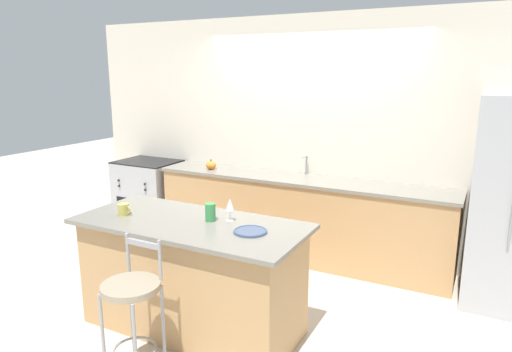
% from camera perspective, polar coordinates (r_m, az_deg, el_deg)
% --- Properties ---
extents(ground_plane, '(18.00, 18.00, 0.00)m').
position_cam_1_polar(ground_plane, '(5.07, 3.75, -11.31)').
color(ground_plane, beige).
extents(wall_back, '(6.00, 0.07, 2.70)m').
position_cam_1_polar(wall_back, '(5.27, 6.78, 4.87)').
color(wall_back, beige).
rests_on(wall_back, ground_plane).
extents(back_counter, '(3.37, 0.62, 0.94)m').
position_cam_1_polar(back_counter, '(5.20, 5.37, -5.17)').
color(back_counter, tan).
rests_on(back_counter, ground_plane).
extents(sink_faucet, '(0.02, 0.13, 0.22)m').
position_cam_1_polar(sink_faucet, '(5.22, 6.28, 1.72)').
color(sink_faucet, '#ADAFB5').
rests_on(sink_faucet, back_counter).
extents(kitchen_island, '(1.87, 0.84, 0.92)m').
position_cam_1_polar(kitchen_island, '(3.83, -8.02, -12.17)').
color(kitchen_island, tan).
rests_on(kitchen_island, ground_plane).
extents(oven_range, '(0.78, 0.64, 0.93)m').
position_cam_1_polar(oven_range, '(6.26, -13.20, -2.37)').
color(oven_range, '#ADAFB5').
rests_on(oven_range, ground_plane).
extents(bar_stool_near, '(0.40, 0.40, 0.99)m').
position_cam_1_polar(bar_stool_near, '(3.30, -15.19, -14.90)').
color(bar_stool_near, '#99999E').
rests_on(bar_stool_near, ground_plane).
extents(dinner_plate, '(0.25, 0.25, 0.02)m').
position_cam_1_polar(dinner_plate, '(3.39, -0.71, -6.90)').
color(dinner_plate, '#425170').
rests_on(dinner_plate, kitchen_island).
extents(wine_glass, '(0.07, 0.07, 0.19)m').
position_cam_1_polar(wine_glass, '(3.61, -3.29, -3.63)').
color(wine_glass, white).
rests_on(wine_glass, kitchen_island).
extents(coffee_mug, '(0.12, 0.09, 0.09)m').
position_cam_1_polar(coffee_mug, '(3.92, -16.21, -4.03)').
color(coffee_mug, '#C1B251').
rests_on(coffee_mug, kitchen_island).
extents(tumbler_cup, '(0.08, 0.08, 0.14)m').
position_cam_1_polar(tumbler_cup, '(3.63, -5.72, -4.52)').
color(tumbler_cup, '#3D934C').
rests_on(tumbler_cup, kitchen_island).
extents(pumpkin_decoration, '(0.12, 0.12, 0.12)m').
position_cam_1_polar(pumpkin_decoration, '(5.49, -5.65, 1.35)').
color(pumpkin_decoration, orange).
rests_on(pumpkin_decoration, back_counter).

